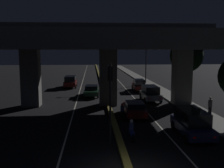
% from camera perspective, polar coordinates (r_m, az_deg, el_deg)
% --- Properties ---
extents(lane_line_left_inner, '(0.12, 126.00, 0.00)m').
position_cam_1_polar(lane_line_left_inner, '(46.88, -6.61, -0.07)').
color(lane_line_left_inner, beige).
rests_on(lane_line_left_inner, ground_plane).
extents(lane_line_right_inner, '(0.12, 126.00, 0.00)m').
position_cam_1_polar(lane_line_right_inner, '(47.15, 2.10, 0.01)').
color(lane_line_right_inner, beige).
rests_on(lane_line_right_inner, ground_plane).
extents(median_divider, '(0.42, 126.00, 0.26)m').
position_cam_1_polar(median_divider, '(46.86, -2.24, 0.13)').
color(median_divider, olive).
rests_on(median_divider, ground_plane).
extents(sidewalk_right, '(2.40, 126.00, 0.15)m').
position_cam_1_polar(sidewalk_right, '(41.18, 9.95, -1.05)').
color(sidewalk_right, gray).
rests_on(sidewalk_right, ground_plane).
extents(elevated_overpass, '(23.73, 10.74, 8.90)m').
position_cam_1_polar(elevated_overpass, '(28.50, -0.90, 8.65)').
color(elevated_overpass, '#5B5956').
rests_on(elevated_overpass, ground_plane).
extents(traffic_light_left_of_median, '(0.30, 0.49, 5.20)m').
position_cam_1_polar(traffic_light_left_of_median, '(16.58, -0.41, -1.08)').
color(traffic_light_left_of_median, black).
rests_on(traffic_light_left_of_median, ground_plane).
extents(street_lamp, '(2.68, 0.32, 8.32)m').
position_cam_1_polar(street_lamp, '(47.35, 6.97, 5.99)').
color(street_lamp, '#2D2D30').
rests_on(street_lamp, ground_plane).
extents(car_dark_blue_lead, '(2.11, 4.84, 1.86)m').
position_cam_1_polar(car_dark_blue_lead, '(19.44, 16.92, -7.88)').
color(car_dark_blue_lead, '#141938').
rests_on(car_dark_blue_lead, ground_plane).
extents(car_dark_red_second, '(2.09, 4.73, 1.33)m').
position_cam_1_polar(car_dark_red_second, '(24.13, 4.92, -5.34)').
color(car_dark_red_second, '#591414').
rests_on(car_dark_red_second, ground_plane).
extents(car_silver_third, '(2.02, 4.32, 1.79)m').
position_cam_1_polar(car_silver_third, '(31.53, 8.34, -1.91)').
color(car_silver_third, gray).
rests_on(car_silver_third, ground_plane).
extents(car_dark_red_fourth, '(2.01, 4.75, 1.69)m').
position_cam_1_polar(car_dark_red_fourth, '(39.38, 5.89, -0.18)').
color(car_dark_red_fourth, '#591414').
rests_on(car_dark_red_fourth, ground_plane).
extents(car_dark_green_lead_oncoming, '(2.13, 4.82, 1.37)m').
position_cam_1_polar(car_dark_green_lead_oncoming, '(34.76, -4.50, -1.41)').
color(car_dark_green_lead_oncoming, black).
rests_on(car_dark_green_lead_oncoming, ground_plane).
extents(car_dark_red_second_oncoming, '(2.03, 4.51, 1.86)m').
position_cam_1_polar(car_dark_red_second_oncoming, '(43.21, -9.05, 0.57)').
color(car_dark_red_second_oncoming, '#591414').
rests_on(car_dark_red_second_oncoming, ground_plane).
extents(motorcycle_blue_filtering_near, '(0.33, 1.89, 1.38)m').
position_cam_1_polar(motorcycle_blue_filtering_near, '(17.95, 4.27, -10.13)').
color(motorcycle_blue_filtering_near, black).
rests_on(motorcycle_blue_filtering_near, ground_plane).
extents(motorcycle_black_filtering_mid, '(0.34, 1.86, 1.39)m').
position_cam_1_polar(motorcycle_black_filtering_mid, '(23.16, 2.24, -6.11)').
color(motorcycle_black_filtering_mid, black).
rests_on(motorcycle_black_filtering_mid, ground_plane).
extents(motorcycle_white_filtering_far, '(0.34, 1.69, 1.38)m').
position_cam_1_polar(motorcycle_white_filtering_far, '(30.71, 0.39, -2.78)').
color(motorcycle_white_filtering_far, black).
rests_on(motorcycle_white_filtering_far, ground_plane).
extents(pedestrian_on_sidewalk, '(0.35, 0.35, 1.71)m').
position_cam_1_polar(pedestrian_on_sidewalk, '(25.07, 20.57, -4.59)').
color(pedestrian_on_sidewalk, black).
rests_on(pedestrian_on_sidewalk, sidewalk_right).
extents(roadside_tree_kerbside_mid, '(4.11, 4.11, 7.40)m').
position_cam_1_polar(roadside_tree_kerbside_mid, '(33.91, 15.93, 5.91)').
color(roadside_tree_kerbside_mid, '#2D2116').
rests_on(roadside_tree_kerbside_mid, ground_plane).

